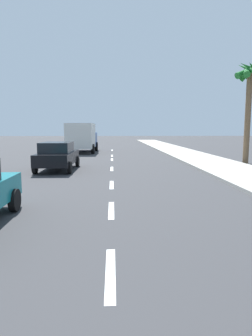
# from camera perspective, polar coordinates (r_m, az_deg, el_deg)

# --- Properties ---
(ground_plane) EXTENTS (160.00, 160.00, 0.00)m
(ground_plane) POSITION_cam_1_polar(r_m,az_deg,el_deg) (15.85, -2.79, -0.69)
(ground_plane) COLOR #38383A
(sidewalk_strip) EXTENTS (3.60, 80.00, 0.14)m
(sidewalk_strip) POSITION_cam_1_polar(r_m,az_deg,el_deg) (19.00, 17.62, 0.56)
(sidewalk_strip) COLOR #B2ADA3
(sidewalk_strip) RESTS_ON ground
(lane_stripe_2) EXTENTS (0.16, 1.80, 0.01)m
(lane_stripe_2) POSITION_cam_1_polar(r_m,az_deg,el_deg) (5.00, -3.05, -19.67)
(lane_stripe_2) COLOR white
(lane_stripe_2) RESTS_ON ground
(lane_stripe_3) EXTENTS (0.16, 1.80, 0.01)m
(lane_stripe_3) POSITION_cam_1_polar(r_m,az_deg,el_deg) (8.42, -2.89, -8.17)
(lane_stripe_3) COLOR white
(lane_stripe_3) RESTS_ON ground
(lane_stripe_4) EXTENTS (0.16, 1.80, 0.01)m
(lane_stripe_4) POSITION_cam_1_polar(r_m,az_deg,el_deg) (12.10, -2.82, -3.28)
(lane_stripe_4) COLOR white
(lane_stripe_4) RESTS_ON ground
(lane_stripe_5) EXTENTS (0.16, 1.80, 0.01)m
(lane_stripe_5) POSITION_cam_1_polar(r_m,az_deg,el_deg) (16.90, -2.78, -0.15)
(lane_stripe_5) COLOR white
(lane_stripe_5) RESTS_ON ground
(lane_stripe_6) EXTENTS (0.16, 1.80, 0.01)m
(lane_stripe_6) POSITION_cam_1_polar(r_m,az_deg,el_deg) (22.00, -2.76, 1.66)
(lane_stripe_6) COLOR white
(lane_stripe_6) RESTS_ON ground
(lane_stripe_7) EXTENTS (0.16, 1.80, 0.01)m
(lane_stripe_7) POSITION_cam_1_polar(r_m,az_deg,el_deg) (25.14, -2.75, 2.41)
(lane_stripe_7) COLOR white
(lane_stripe_7) RESTS_ON ground
(lane_stripe_8) EXTENTS (0.16, 1.80, 0.01)m
(lane_stripe_8) POSITION_cam_1_polar(r_m,az_deg,el_deg) (31.65, -2.73, 3.49)
(lane_stripe_8) COLOR white
(lane_stripe_8) RESTS_ON ground
(parked_car_black) EXTENTS (2.02, 4.26, 1.57)m
(parked_car_black) POSITION_cam_1_polar(r_m,az_deg,el_deg) (16.73, -13.22, 2.45)
(parked_car_black) COLOR black
(parked_car_black) RESTS_ON ground
(delivery_truck) EXTENTS (2.81, 6.30, 2.80)m
(delivery_truck) POSITION_cam_1_polar(r_m,az_deg,el_deg) (28.92, -8.57, 6.00)
(delivery_truck) COLOR #23478C
(delivery_truck) RESTS_ON ground
(palm_tree_far) EXTENTS (1.86, 2.03, 6.83)m
(palm_tree_far) POSITION_cam_1_polar(r_m,az_deg,el_deg) (21.13, 22.97, 15.14)
(palm_tree_far) COLOR brown
(palm_tree_far) RESTS_ON ground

